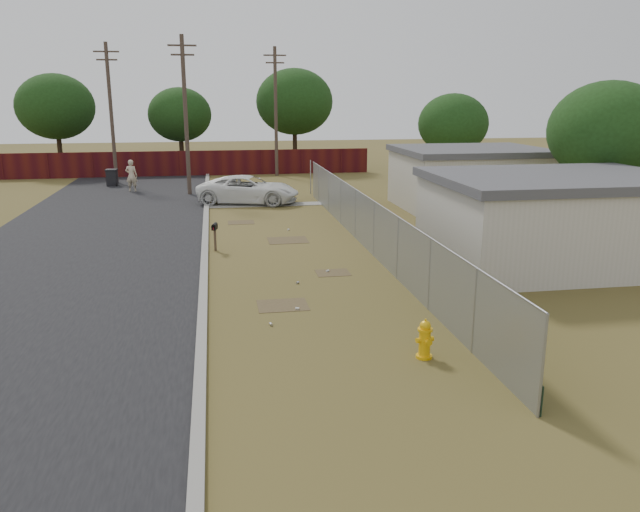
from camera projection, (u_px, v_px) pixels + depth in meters
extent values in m
plane|color=brown|center=(289.00, 259.00, 22.32)|extent=(120.00, 120.00, 0.00)
cube|color=black|center=(107.00, 222.00, 28.73)|extent=(9.00, 60.00, 0.02)
cube|color=gray|center=(206.00, 218.00, 29.45)|extent=(0.25, 60.00, 0.12)
cube|color=gray|center=(263.00, 205.00, 33.29)|extent=(6.20, 1.00, 0.03)
cylinder|color=gray|center=(542.00, 367.00, 11.12)|extent=(0.06, 0.06, 2.00)
cylinder|color=gray|center=(474.00, 311.00, 13.98)|extent=(0.06, 0.06, 2.00)
cylinder|color=gray|center=(430.00, 274.00, 16.85)|extent=(0.06, 0.06, 2.00)
cylinder|color=gray|center=(398.00, 248.00, 19.71)|extent=(0.06, 0.06, 2.00)
cylinder|color=gray|center=(374.00, 229.00, 22.57)|extent=(0.06, 0.06, 2.00)
cylinder|color=gray|center=(356.00, 214.00, 25.44)|extent=(0.06, 0.06, 2.00)
cylinder|color=gray|center=(341.00, 202.00, 28.30)|extent=(0.06, 0.06, 2.00)
cylinder|color=gray|center=(329.00, 192.00, 31.16)|extent=(0.06, 0.06, 2.00)
cylinder|color=gray|center=(319.00, 184.00, 34.03)|extent=(0.06, 0.06, 2.00)
cylinder|color=gray|center=(311.00, 177.00, 36.89)|extent=(0.06, 0.06, 2.00)
cylinder|color=gray|center=(368.00, 197.00, 23.28)|extent=(0.04, 26.00, 0.04)
cube|color=gray|center=(367.00, 224.00, 23.53)|extent=(0.01, 26.00, 2.00)
cube|color=black|center=(369.00, 242.00, 23.71)|extent=(0.03, 26.00, 0.60)
cube|color=#47120F|center=(165.00, 164.00, 44.98)|extent=(30.00, 0.12, 1.80)
cylinder|color=#4A3B31|center=(186.00, 117.00, 35.81)|extent=(0.24, 0.24, 9.00)
cube|color=#4A3B31|center=(182.00, 45.00, 34.84)|extent=(1.60, 0.10, 0.10)
cube|color=#4A3B31|center=(182.00, 55.00, 34.96)|extent=(1.30, 0.10, 0.10)
cylinder|color=#4A3B31|center=(111.00, 114.00, 40.73)|extent=(0.24, 0.24, 9.00)
cube|color=#4A3B31|center=(106.00, 52.00, 39.75)|extent=(1.60, 0.10, 0.10)
cube|color=#4A3B31|center=(107.00, 60.00, 39.88)|extent=(1.30, 0.10, 0.10)
cylinder|color=#4A3B31|center=(276.00, 113.00, 44.42)|extent=(0.24, 0.24, 9.00)
cube|color=#4A3B31|center=(275.00, 55.00, 43.45)|extent=(1.60, 0.10, 0.10)
cube|color=#4A3B31|center=(275.00, 63.00, 43.57)|extent=(1.30, 0.10, 0.10)
cube|color=#BDB7AB|center=(555.00, 224.00, 21.52)|extent=(8.00, 6.00, 2.80)
cube|color=#48484D|center=(559.00, 179.00, 21.13)|extent=(8.32, 6.24, 0.30)
cube|color=#BDB7AB|center=(469.00, 181.00, 32.27)|extent=(7.00, 6.00, 2.80)
cube|color=#48484D|center=(471.00, 151.00, 31.88)|extent=(7.28, 6.24, 0.30)
cylinder|color=#332517|center=(60.00, 150.00, 47.31)|extent=(0.36, 0.36, 3.30)
ellipsoid|color=black|center=(55.00, 107.00, 46.50)|extent=(5.70, 5.70, 4.84)
cylinder|color=#332517|center=(182.00, 150.00, 49.78)|extent=(0.36, 0.36, 2.86)
ellipsoid|color=black|center=(180.00, 114.00, 49.08)|extent=(4.94, 4.94, 4.20)
cylinder|color=#332517|center=(295.00, 146.00, 50.21)|extent=(0.36, 0.36, 3.52)
ellipsoid|color=black|center=(294.00, 102.00, 49.35)|extent=(6.08, 6.08, 5.17)
cylinder|color=#332517|center=(451.00, 163.00, 41.28)|extent=(0.36, 0.36, 2.64)
ellipsoid|color=black|center=(453.00, 124.00, 40.64)|extent=(4.56, 4.56, 3.88)
cylinder|color=#332517|center=(600.00, 196.00, 27.10)|extent=(0.36, 0.36, 2.86)
ellipsoid|color=black|center=(608.00, 131.00, 26.40)|extent=(4.94, 4.94, 4.20)
cylinder|color=#EAAD0C|center=(424.00, 356.00, 13.95)|extent=(0.42, 0.42, 0.06)
cylinder|color=#EAAD0C|center=(425.00, 343.00, 13.87)|extent=(0.30, 0.30, 0.63)
cylinder|color=#EAAD0C|center=(425.00, 330.00, 13.79)|extent=(0.38, 0.38, 0.05)
sphere|color=#EAAD0C|center=(425.00, 326.00, 13.77)|extent=(0.29, 0.29, 0.25)
cylinder|color=#EAAD0C|center=(426.00, 320.00, 13.73)|extent=(0.05, 0.05, 0.06)
cylinder|color=#EAAD0C|center=(419.00, 340.00, 13.80)|extent=(0.13, 0.13, 0.12)
cylinder|color=#EAAD0C|center=(431.00, 339.00, 13.89)|extent=(0.13, 0.13, 0.12)
cylinder|color=#EAAD0C|center=(428.00, 342.00, 13.71)|extent=(0.17, 0.15, 0.15)
cube|color=brown|center=(215.00, 239.00, 23.42)|extent=(0.09, 0.09, 0.88)
cube|color=black|center=(215.00, 227.00, 23.31)|extent=(0.25, 0.45, 0.16)
cylinder|color=black|center=(215.00, 225.00, 23.29)|extent=(0.25, 0.45, 0.16)
cube|color=#A80C1B|center=(213.00, 229.00, 23.08)|extent=(0.02, 0.04, 0.09)
imported|color=white|center=(248.00, 190.00, 33.70)|extent=(5.88, 3.85, 1.50)
imported|color=#C7B492|center=(132.00, 176.00, 37.77)|extent=(0.78, 0.59, 1.94)
cube|color=black|center=(112.00, 178.00, 40.24)|extent=(0.66, 0.66, 1.02)
cube|color=black|center=(111.00, 170.00, 40.10)|extent=(0.73, 0.73, 0.08)
cylinder|color=black|center=(117.00, 185.00, 40.07)|extent=(0.06, 0.21, 0.21)
cylinder|color=silver|center=(297.00, 308.00, 17.05)|extent=(0.12, 0.10, 0.07)
cylinder|color=#A9AAAE|center=(298.00, 283.00, 19.41)|extent=(0.12, 0.12, 0.07)
cylinder|color=silver|center=(328.00, 271.00, 20.70)|extent=(0.12, 0.12, 0.07)
cylinder|color=#A9AAAE|center=(271.00, 324.00, 15.88)|extent=(0.09, 0.11, 0.07)
cylinder|color=silver|center=(288.00, 229.00, 27.08)|extent=(0.12, 0.12, 0.07)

